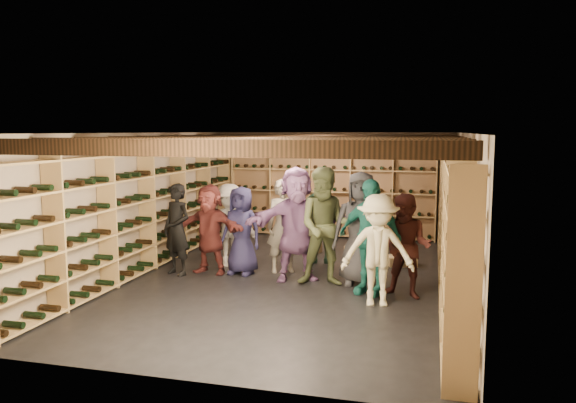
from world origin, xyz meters
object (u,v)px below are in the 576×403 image
(person_4, at_px, (370,237))
(person_11, at_px, (297,224))
(crate_stack_right, at_px, (359,255))
(person_9, at_px, (230,225))
(person_2, at_px, (326,227))
(person_8, at_px, (407,246))
(person_6, at_px, (241,231))
(person_12, at_px, (360,228))
(person_1, at_px, (177,229))
(person_7, at_px, (283,226))
(crate_stack_left, at_px, (307,240))
(person_10, at_px, (320,219))
(person_3, at_px, (378,250))
(person_5, at_px, (210,229))
(crate_loose, at_px, (402,261))

(person_4, distance_m, person_11, 1.34)
(crate_stack_right, xyz_separation_m, person_9, (-2.23, -0.77, 0.58))
(person_2, relative_size, person_8, 1.22)
(person_2, relative_size, person_4, 1.08)
(person_6, xyz_separation_m, person_8, (2.79, -0.71, 0.02))
(crate_stack_right, bearing_deg, person_2, -101.76)
(person_9, height_order, person_12, person_12)
(person_1, relative_size, person_7, 0.97)
(crate_stack_left, distance_m, person_12, 2.56)
(person_6, distance_m, person_10, 1.66)
(person_4, bearing_deg, crate_stack_right, 124.31)
(person_3, height_order, person_10, person_10)
(person_1, bearing_deg, person_12, 26.37)
(person_10, bearing_deg, person_6, -144.56)
(person_7, bearing_deg, person_3, -63.69)
(person_1, bearing_deg, person_3, 9.07)
(crate_stack_left, bearing_deg, person_5, -121.64)
(person_5, xyz_separation_m, person_6, (0.54, 0.08, -0.02))
(person_3, bearing_deg, person_6, 146.02)
(crate_stack_left, distance_m, person_2, 2.53)
(crate_stack_left, bearing_deg, person_12, -57.62)
(person_7, bearing_deg, person_12, -40.93)
(crate_loose, height_order, person_7, person_7)
(person_1, relative_size, person_10, 0.96)
(person_5, relative_size, person_7, 0.96)
(person_2, bearing_deg, person_6, 158.62)
(person_11, bearing_deg, person_4, -45.48)
(person_4, relative_size, person_9, 1.16)
(person_10, relative_size, person_11, 0.87)
(crate_stack_right, relative_size, person_1, 0.34)
(person_5, bearing_deg, person_2, 2.10)
(crate_stack_right, bearing_deg, person_11, -121.84)
(crate_loose, distance_m, person_9, 3.20)
(crate_stack_right, height_order, crate_loose, crate_stack_right)
(person_10, bearing_deg, person_7, -128.04)
(person_7, height_order, person_11, person_11)
(crate_loose, distance_m, person_6, 3.01)
(crate_stack_left, bearing_deg, person_8, -52.17)
(person_11, bearing_deg, person_9, 133.34)
(person_6, bearing_deg, person_12, 5.60)
(person_1, height_order, person_12, person_12)
(person_3, height_order, person_5, person_3)
(person_4, bearing_deg, person_1, -163.26)
(person_12, bearing_deg, person_1, 177.08)
(crate_loose, relative_size, person_10, 0.31)
(person_5, relative_size, person_9, 1.03)
(crate_stack_right, relative_size, person_7, 0.33)
(person_3, relative_size, person_8, 1.02)
(crate_stack_left, bearing_deg, person_7, -91.68)
(crate_stack_left, height_order, person_3, person_3)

